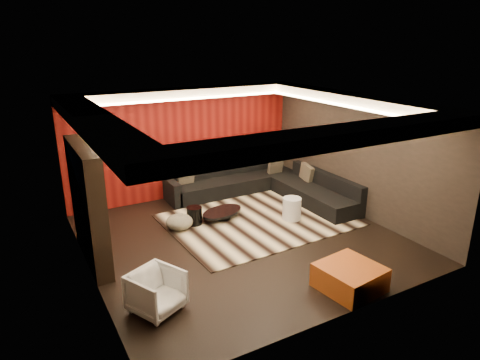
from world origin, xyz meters
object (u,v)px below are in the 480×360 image
white_side_table (292,209)px  orange_ottoman (350,277)px  coffee_table (222,214)px  sectional_sofa (264,187)px  drum_stool (194,216)px  armchair (156,292)px

white_side_table → orange_ottoman: (-0.83, -2.77, -0.06)m
coffee_table → white_side_table: bearing=-30.7°
orange_ottoman → sectional_sofa: 4.50m
orange_ottoman → sectional_sofa: sectional_sofa is taller
sectional_sofa → white_side_table: bearing=-99.6°
coffee_table → drum_stool: bearing=179.1°
white_side_table → orange_ottoman: 2.89m
coffee_table → sectional_sofa: sectional_sofa is taller
white_side_table → orange_ottoman: white_side_table is taller
coffee_table → orange_ottoman: (0.53, -3.58, 0.10)m
armchair → coffee_table: bearing=21.3°
orange_ottoman → armchair: size_ratio=1.29×
coffee_table → drum_stool: drum_stool is taller
coffee_table → orange_ottoman: bearing=-81.5°
white_side_table → armchair: bearing=-154.8°
white_side_table → armchair: armchair is taller
coffee_table → drum_stool: 0.69m
armchair → sectional_sofa: size_ratio=0.20×
drum_stool → armchair: 3.15m
white_side_table → drum_stool: bearing=158.1°
drum_stool → orange_ottoman: 3.79m
armchair → sectional_sofa: 5.29m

